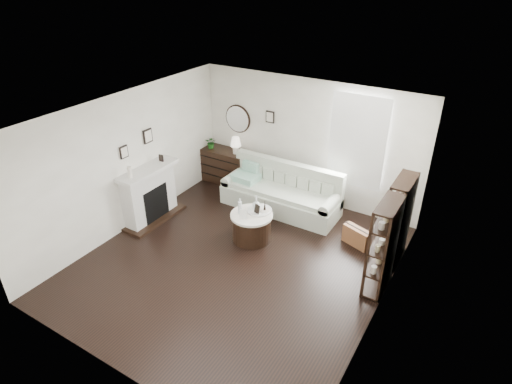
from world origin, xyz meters
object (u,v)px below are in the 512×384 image
Objects in this scene: drum_table at (252,226)px; pedestal_table at (260,212)px; sofa at (282,194)px; dresser at (224,166)px.

pedestal_table reaches higher than drum_table.
sofa is 2.07× the size of dresser.
drum_table is (1.85, -1.73, -0.13)m from dresser.
drum_table is at bearing -87.18° from sofa.
sofa reaches higher than pedestal_table.
drum_table is at bearing -109.25° from pedestal_table.
drum_table is (0.07, -1.34, -0.04)m from sofa.
dresser is at bearing 136.91° from drum_table.
sofa is 4.34× the size of pedestal_table.
dresser reaches higher than drum_table.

